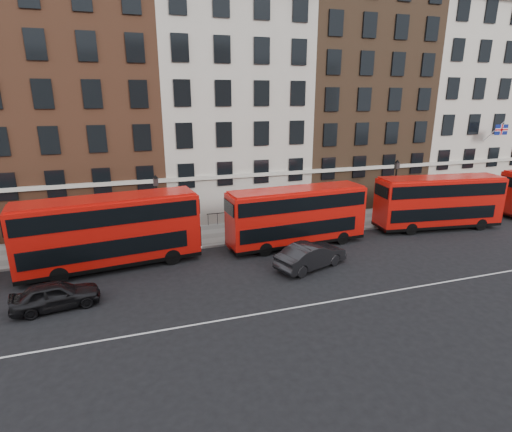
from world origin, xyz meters
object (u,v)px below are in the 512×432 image
object	(u,v)px
car_rear	(56,295)
car_front	(311,256)
bus_c	(296,215)
bus_d	(438,201)
bus_b	(109,231)
traffic_light	(489,190)

from	to	relation	value
car_rear	car_front	distance (m)	14.81
bus_c	bus_d	size ratio (longest dim) A/B	0.98
car_front	bus_b	bearing A→B (deg)	51.99
bus_d	car_front	bearing A→B (deg)	-156.15
bus_c	car_rear	bearing A→B (deg)	-167.06
car_front	bus_d	bearing A→B (deg)	-92.96
car_rear	car_front	size ratio (longest dim) A/B	0.86
car_rear	bus_b	bearing A→B (deg)	-38.73
bus_d	car_front	xyz separation A→B (m)	(-13.37, -4.02, -1.53)
bus_b	car_front	bearing A→B (deg)	-25.17
car_rear	car_front	world-z (taller)	car_front
car_rear	traffic_light	world-z (taller)	traffic_light
bus_c	car_front	size ratio (longest dim) A/B	2.09
bus_d	traffic_light	world-z (taller)	bus_d
bus_c	traffic_light	distance (m)	19.93
bus_c	car_rear	distance (m)	16.22
bus_b	traffic_light	size ratio (longest dim) A/B	3.45
car_front	traffic_light	xyz separation A→B (m)	(20.54, 5.67, 1.63)
bus_c	car_rear	xyz separation A→B (m)	(-15.48, -4.58, -1.59)
bus_b	traffic_light	distance (m)	32.69
bus_b	car_rear	size ratio (longest dim) A/B	2.64
bus_c	bus_d	distance (m)	12.69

